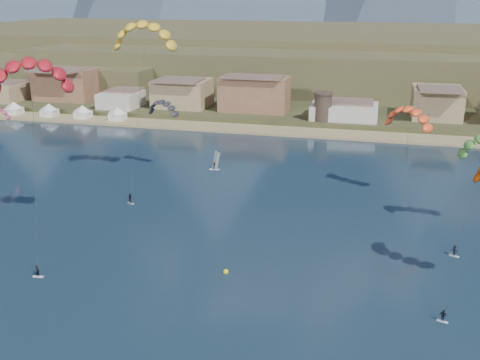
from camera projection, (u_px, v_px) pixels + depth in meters
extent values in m
plane|color=black|center=(171.00, 354.00, 61.02)|extent=(2400.00, 2400.00, 0.00)
cube|color=tan|center=(302.00, 132.00, 158.26)|extent=(2200.00, 12.00, 0.90)
cube|color=#4D452A|center=(361.00, 32.00, 575.20)|extent=(2200.00, 900.00, 4.00)
cube|color=brown|center=(423.00, 60.00, 250.80)|extent=(320.00, 150.00, 15.00)
cube|color=brown|center=(269.00, 45.00, 305.33)|extent=(380.00, 170.00, 18.00)
cylinder|color=#47382D|center=(323.00, 108.00, 162.60)|extent=(5.20, 5.20, 8.00)
cylinder|color=#47382D|center=(323.00, 93.00, 161.21)|extent=(5.82, 5.82, 0.60)
cube|color=white|center=(14.00, 111.00, 179.51)|extent=(4.50, 4.50, 2.00)
pyramid|color=white|center=(13.00, 102.00, 178.54)|extent=(6.40, 6.40, 2.00)
cube|color=white|center=(49.00, 113.00, 176.54)|extent=(4.50, 4.50, 2.00)
pyramid|color=white|center=(48.00, 104.00, 175.57)|extent=(6.40, 6.40, 2.00)
cube|color=white|center=(83.00, 115.00, 173.79)|extent=(4.50, 4.50, 2.00)
pyramid|color=white|center=(82.00, 105.00, 172.82)|extent=(6.40, 6.40, 2.00)
cube|color=white|center=(118.00, 117.00, 171.05)|extent=(4.50, 4.50, 2.00)
pyramid|color=white|center=(117.00, 107.00, 170.08)|extent=(6.40, 6.40, 2.00)
cube|color=silver|center=(38.00, 276.00, 77.70)|extent=(1.55, 0.56, 0.10)
imported|color=black|center=(37.00, 271.00, 77.40)|extent=(0.67, 0.46, 1.75)
cylinder|color=#262626|center=(35.00, 178.00, 79.27)|extent=(0.05, 0.05, 26.40)
cube|color=silver|center=(131.00, 203.00, 104.86)|extent=(1.71, 1.22, 0.11)
imported|color=black|center=(130.00, 198.00, 104.53)|extent=(1.16, 1.08, 1.91)
cylinder|color=#262626|center=(138.00, 122.00, 104.99)|extent=(0.05, 0.05, 29.02)
cube|color=silver|center=(442.00, 321.00, 67.09)|extent=(1.43, 0.82, 0.09)
imported|color=black|center=(443.00, 315.00, 66.82)|extent=(1.00, 0.66, 1.57)
cylinder|color=#262626|center=(477.00, 250.00, 68.16)|extent=(0.05, 0.05, 18.39)
cube|color=silver|center=(454.00, 256.00, 83.81)|extent=(1.55, 1.04, 0.10)
imported|color=black|center=(455.00, 250.00, 83.52)|extent=(1.28, 1.05, 1.73)
cylinder|color=#262626|center=(472.00, 202.00, 85.79)|extent=(0.05, 0.05, 16.67)
cylinder|color=#262626|center=(158.00, 147.00, 118.83)|extent=(0.04, 0.04, 14.89)
cylinder|color=#262626|center=(405.00, 167.00, 102.93)|extent=(0.04, 0.04, 15.86)
cube|color=silver|center=(215.00, 169.00, 125.05)|extent=(2.40, 0.86, 0.12)
imported|color=black|center=(214.00, 166.00, 124.76)|extent=(0.87, 0.60, 1.69)
cube|color=white|center=(216.00, 161.00, 124.27)|extent=(1.10, 2.61, 4.04)
sphere|color=yellow|center=(226.00, 272.00, 78.86)|extent=(0.78, 0.78, 0.78)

